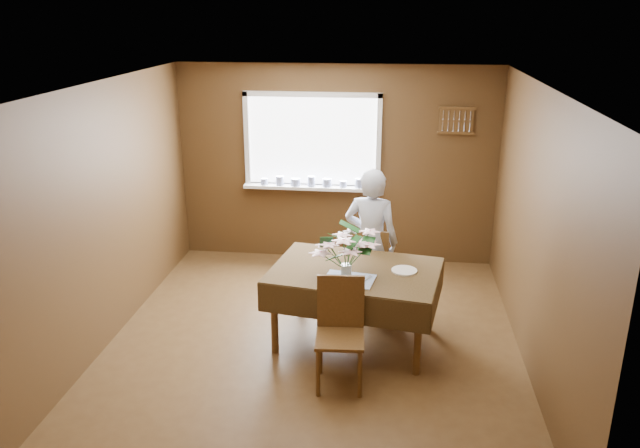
# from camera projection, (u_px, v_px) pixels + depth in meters

# --- Properties ---
(floor) EXTENTS (4.50, 4.50, 0.00)m
(floor) POSITION_uv_depth(u_px,v_px,m) (313.00, 342.00, 6.16)
(floor) COLOR #52371C
(floor) RESTS_ON ground
(ceiling) EXTENTS (4.50, 4.50, 0.00)m
(ceiling) POSITION_uv_depth(u_px,v_px,m) (312.00, 85.00, 5.34)
(ceiling) COLOR white
(ceiling) RESTS_ON wall_back
(wall_back) EXTENTS (4.00, 0.00, 4.00)m
(wall_back) POSITION_uv_depth(u_px,v_px,m) (336.00, 165.00, 7.86)
(wall_back) COLOR brown
(wall_back) RESTS_ON floor
(wall_front) EXTENTS (4.00, 0.00, 4.00)m
(wall_front) POSITION_uv_depth(u_px,v_px,m) (263.00, 348.00, 3.64)
(wall_front) COLOR brown
(wall_front) RESTS_ON floor
(wall_left) EXTENTS (0.00, 4.50, 4.50)m
(wall_left) POSITION_uv_depth(u_px,v_px,m) (106.00, 215.00, 5.98)
(wall_left) COLOR brown
(wall_left) RESTS_ON floor
(wall_right) EXTENTS (0.00, 4.50, 4.50)m
(wall_right) POSITION_uv_depth(u_px,v_px,m) (536.00, 232.00, 5.53)
(wall_right) COLOR brown
(wall_right) RESTS_ON floor
(window_assembly) EXTENTS (1.72, 0.20, 1.22)m
(window_assembly) POSITION_uv_depth(u_px,v_px,m) (312.00, 158.00, 7.81)
(window_assembly) COLOR white
(window_assembly) RESTS_ON wall_back
(spoon_rack) EXTENTS (0.44, 0.05, 0.33)m
(spoon_rack) POSITION_uv_depth(u_px,v_px,m) (456.00, 120.00, 7.47)
(spoon_rack) COLOR brown
(spoon_rack) RESTS_ON wall_back
(dining_table) EXTENTS (1.74, 1.32, 0.78)m
(dining_table) POSITION_uv_depth(u_px,v_px,m) (355.00, 278.00, 5.98)
(dining_table) COLOR brown
(dining_table) RESTS_ON floor
(chair_far) EXTENTS (0.42, 0.42, 0.92)m
(chair_far) POSITION_uv_depth(u_px,v_px,m) (370.00, 264.00, 6.74)
(chair_far) COLOR brown
(chair_far) RESTS_ON floor
(chair_near) EXTENTS (0.44, 0.44, 0.96)m
(chair_near) POSITION_uv_depth(u_px,v_px,m) (340.00, 327.00, 5.38)
(chair_near) COLOR brown
(chair_near) RESTS_ON floor
(seated_woman) EXTENTS (0.64, 0.48, 1.58)m
(seated_woman) POSITION_uv_depth(u_px,v_px,m) (371.00, 241.00, 6.60)
(seated_woman) COLOR white
(seated_woman) RESTS_ON floor
(flower_bouquet) EXTENTS (0.51, 0.51, 0.44)m
(flower_bouquet) POSITION_uv_depth(u_px,v_px,m) (347.00, 249.00, 5.68)
(flower_bouquet) COLOR white
(flower_bouquet) RESTS_ON dining_table
(side_plate) EXTENTS (0.33, 0.33, 0.01)m
(side_plate) POSITION_uv_depth(u_px,v_px,m) (404.00, 271.00, 5.90)
(side_plate) COLOR white
(side_plate) RESTS_ON dining_table
(table_knife) EXTENTS (0.11, 0.21, 0.00)m
(table_knife) POSITION_uv_depth(u_px,v_px,m) (365.00, 280.00, 5.69)
(table_knife) COLOR silver
(table_knife) RESTS_ON dining_table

